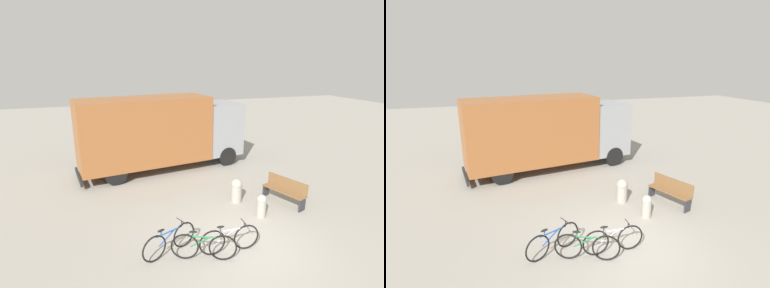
# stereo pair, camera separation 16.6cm
# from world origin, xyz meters

# --- Properties ---
(ground_plane) EXTENTS (60.00, 60.00, 0.00)m
(ground_plane) POSITION_xyz_m (0.00, 0.00, 0.00)
(ground_plane) COLOR gray
(delivery_truck) EXTENTS (8.07, 3.27, 3.45)m
(delivery_truck) POSITION_xyz_m (-0.76, 6.92, 1.88)
(delivery_truck) COLOR #99592D
(delivery_truck) RESTS_ON ground
(park_bench) EXTENTS (0.93, 1.70, 0.94)m
(park_bench) POSITION_xyz_m (2.71, 1.98, 0.51)
(park_bench) COLOR brown
(park_bench) RESTS_ON ground
(bicycle_near) EXTENTS (1.61, 0.73, 0.84)m
(bicycle_near) POSITION_xyz_m (-2.03, 0.36, 0.39)
(bicycle_near) COLOR black
(bicycle_near) RESTS_ON ground
(bicycle_middle) EXTENTS (1.63, 0.70, 0.84)m
(bicycle_middle) POSITION_xyz_m (-1.25, -0.16, 0.39)
(bicycle_middle) COLOR black
(bicycle_middle) RESTS_ON ground
(bicycle_far) EXTENTS (1.73, 0.44, 0.84)m
(bicycle_far) POSITION_xyz_m (-0.47, -0.08, 0.39)
(bicycle_far) COLOR black
(bicycle_far) RESTS_ON ground
(bollard_near_bench) EXTENTS (0.34, 0.34, 0.78)m
(bollard_near_bench) POSITION_xyz_m (1.37, 1.35, 0.42)
(bollard_near_bench) COLOR #9E998C
(bollard_near_bench) RESTS_ON ground
(bollard_far_bench) EXTENTS (0.42, 0.42, 0.89)m
(bollard_far_bench) POSITION_xyz_m (1.08, 2.62, 0.47)
(bollard_far_bench) COLOR #9E998C
(bollard_far_bench) RESTS_ON ground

